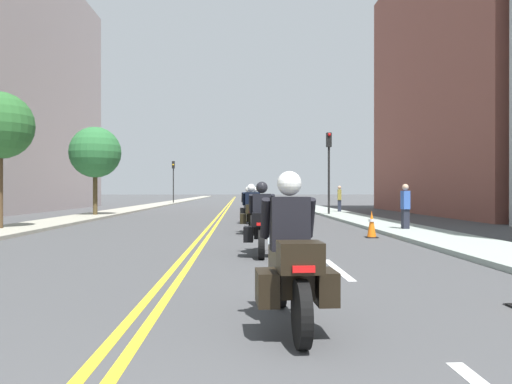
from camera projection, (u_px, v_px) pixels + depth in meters
name	position (u px, v px, depth m)	size (l,w,h in m)	color
ground_plane	(229.00, 205.00, 48.69)	(264.00, 264.00, 0.00)	#414244
sidewalk_left	(160.00, 204.00, 48.47)	(2.24, 144.00, 0.12)	#9A9787
sidewalk_right	(297.00, 204.00, 48.92)	(2.24, 144.00, 0.12)	#95A299
centreline_yellow_inner	(228.00, 205.00, 48.69)	(0.12, 132.00, 0.01)	yellow
centreline_yellow_outer	(230.00, 205.00, 48.70)	(0.12, 132.00, 0.01)	yellow
lane_dashes_white	(269.00, 214.00, 29.80)	(0.14, 56.40, 0.01)	silver
building_right_1	(494.00, 82.00, 29.93)	(9.78, 18.54, 16.20)	brown
motorcycle_0	(291.00, 264.00, 5.04)	(0.78, 2.20, 1.62)	black
motorcycle_1	(262.00, 226.00, 10.73)	(0.78, 2.17, 1.62)	black
motorcycle_2	(251.00, 213.00, 16.20)	(0.76, 2.19, 1.64)	black
motorcycle_3	(248.00, 208.00, 21.34)	(0.78, 2.18, 1.60)	black
motorcycle_4	(255.00, 204.00, 27.17)	(0.76, 2.25, 1.61)	black
traffic_cone_0	(372.00, 224.00, 14.69)	(0.34, 0.34, 0.82)	black
traffic_light_near	(329.00, 158.00, 27.43)	(0.28, 0.38, 4.67)	black
traffic_light_far	(173.00, 174.00, 52.84)	(0.28, 0.38, 4.61)	black
pedestrian_0	(339.00, 199.00, 30.48)	(0.26, 0.38, 1.73)	#232838
pedestrian_1	(405.00, 207.00, 16.67)	(0.22, 0.36, 1.64)	#222532
street_tree_1	(95.00, 153.00, 26.45)	(2.75, 2.75, 4.87)	#493B22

